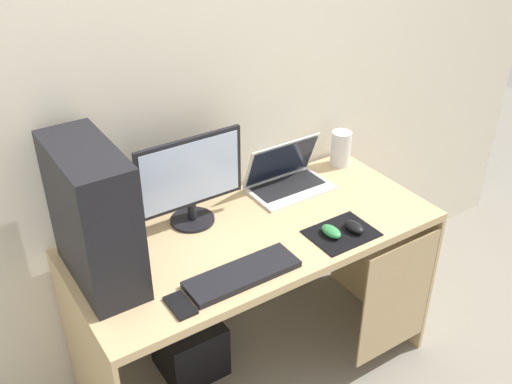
{
  "coord_description": "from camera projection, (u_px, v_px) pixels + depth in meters",
  "views": [
    {
      "loc": [
        -1.05,
        -1.6,
        2.11
      ],
      "look_at": [
        0.0,
        0.0,
        0.95
      ],
      "focal_mm": 41.39,
      "sensor_mm": 36.0,
      "label": 1
    }
  ],
  "objects": [
    {
      "name": "pc_tower",
      "position": [
        93.0,
        216.0,
        1.96
      ],
      "size": [
        0.19,
        0.44,
        0.5
      ],
      "primitive_type": "cube",
      "color": "black",
      "rests_on": "desk"
    },
    {
      "name": "cell_phone",
      "position": [
        180.0,
        305.0,
        1.95
      ],
      "size": [
        0.07,
        0.13,
        0.01
      ],
      "primitive_type": "cube",
      "color": "black",
      "rests_on": "desk"
    },
    {
      "name": "laptop",
      "position": [
        287.0,
        178.0,
        2.59
      ],
      "size": [
        0.36,
        0.23,
        0.22
      ],
      "color": "white",
      "rests_on": "desk"
    },
    {
      "name": "desk",
      "position": [
        261.0,
        262.0,
        2.41
      ],
      "size": [
        1.47,
        0.66,
        0.77
      ],
      "color": "tan",
      "rests_on": "ground_plane"
    },
    {
      "name": "keyboard",
      "position": [
        242.0,
        274.0,
        2.08
      ],
      "size": [
        0.42,
        0.14,
        0.02
      ],
      "primitive_type": "cube",
      "color": "black",
      "rests_on": "desk"
    },
    {
      "name": "monitor",
      "position": [
        191.0,
        180.0,
        2.28
      ],
      "size": [
        0.44,
        0.18,
        0.37
      ],
      "color": "black",
      "rests_on": "desk"
    },
    {
      "name": "mousepad",
      "position": [
        341.0,
        233.0,
        2.31
      ],
      "size": [
        0.26,
        0.2,
        0.0
      ],
      "primitive_type": "cube",
      "color": "black",
      "rests_on": "desk"
    },
    {
      "name": "mouse_left",
      "position": [
        331.0,
        231.0,
        2.29
      ],
      "size": [
        0.06,
        0.1,
        0.03
      ],
      "primitive_type": "ellipsoid",
      "color": "#338C4C",
      "rests_on": "mousepad"
    },
    {
      "name": "mouse_right",
      "position": [
        354.0,
        227.0,
        2.31
      ],
      "size": [
        0.06,
        0.1,
        0.03
      ],
      "primitive_type": "ellipsoid",
      "color": "black",
      "rests_on": "mousepad"
    },
    {
      "name": "ground_plane",
      "position": [
        256.0,
        367.0,
        2.73
      ],
      "size": [
        8.0,
        8.0,
        0.0
      ],
      "primitive_type": "plane",
      "color": "gray"
    },
    {
      "name": "wall_back",
      "position": [
        205.0,
        75.0,
        2.32
      ],
      "size": [
        4.0,
        0.05,
        2.6
      ],
      "color": "beige",
      "rests_on": "ground_plane"
    },
    {
      "name": "speaker",
      "position": [
        341.0,
        148.0,
        2.75
      ],
      "size": [
        0.09,
        0.09,
        0.17
      ],
      "primitive_type": "cylinder",
      "color": "silver",
      "rests_on": "desk"
    },
    {
      "name": "subwoofer",
      "position": [
        190.0,
        346.0,
        2.66
      ],
      "size": [
        0.27,
        0.27,
        0.27
      ],
      "primitive_type": "cube",
      "color": "black",
      "rests_on": "ground_plane"
    }
  ]
}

